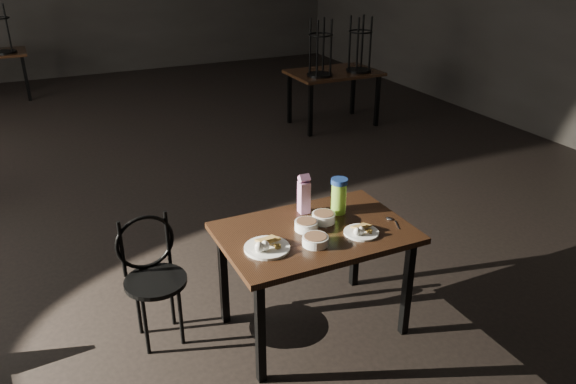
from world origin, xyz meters
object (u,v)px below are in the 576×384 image
main_table (315,241)px  bentwood_chair (152,270)px  juice_carton (304,195)px  water_bottle (339,195)px

main_table → bentwood_chair: (-0.97, 0.39, -0.17)m
main_table → juice_carton: size_ratio=4.32×
main_table → bentwood_chair: size_ratio=1.43×
water_bottle → bentwood_chair: 1.31m
water_bottle → bentwood_chair: (-1.23, 0.23, -0.38)m
juice_carton → water_bottle: size_ratio=1.13×
juice_carton → main_table: bearing=-100.9°
juice_carton → water_bottle: 0.23m
juice_carton → bentwood_chair: (-1.02, 0.13, -0.38)m
main_table → water_bottle: bearing=30.8°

